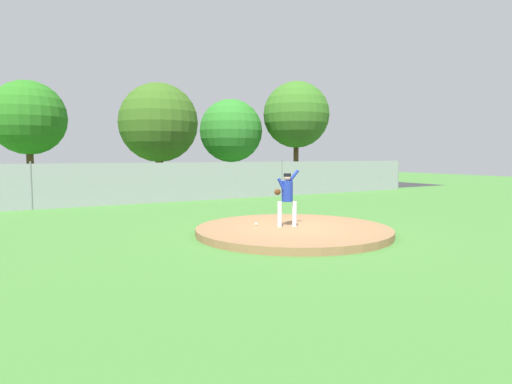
# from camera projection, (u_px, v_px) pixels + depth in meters

# --- Properties ---
(ground_plane) EXTENTS (80.00, 80.00, 0.00)m
(ground_plane) POSITION_uv_depth(u_px,v_px,m) (209.00, 211.00, 17.50)
(ground_plane) COLOR #427A33
(asphalt_strip) EXTENTS (44.00, 7.00, 0.01)m
(asphalt_strip) POSITION_uv_depth(u_px,v_px,m) (149.00, 195.00, 24.83)
(asphalt_strip) COLOR #2B2B2D
(asphalt_strip) RESTS_ON ground_plane
(pitchers_mound) EXTENTS (5.60, 5.60, 0.20)m
(pitchers_mound) POSITION_uv_depth(u_px,v_px,m) (293.00, 231.00, 12.32)
(pitchers_mound) COLOR olive
(pitchers_mound) RESTS_ON ground_plane
(pitcher_youth) EXTENTS (0.78, 0.32, 1.65)m
(pitcher_youth) POSITION_uv_depth(u_px,v_px,m) (287.00, 194.00, 12.29)
(pitcher_youth) COLOR silver
(pitcher_youth) RESTS_ON pitchers_mound
(baseball) EXTENTS (0.07, 0.07, 0.07)m
(baseball) POSITION_uv_depth(u_px,v_px,m) (256.00, 224.00, 12.62)
(baseball) COLOR white
(baseball) RESTS_ON pitchers_mound
(chainlink_fence) EXTENTS (31.16, 0.07, 2.02)m
(chainlink_fence) POSITION_uv_depth(u_px,v_px,m) (175.00, 182.00, 20.87)
(chainlink_fence) COLOR gray
(chainlink_fence) RESTS_ON ground_plane
(parked_car_teal) EXTENTS (2.04, 4.71, 1.70)m
(parked_car_teal) POSITION_uv_depth(u_px,v_px,m) (187.00, 180.00, 25.52)
(parked_car_teal) COLOR #146066
(parked_car_teal) RESTS_ON ground_plane
(parked_car_white) EXTENTS (1.92, 4.30, 1.75)m
(parked_car_white) POSITION_uv_depth(u_px,v_px,m) (109.00, 181.00, 24.01)
(parked_car_white) COLOR silver
(parked_car_white) RESTS_ON ground_plane
(parked_car_silver) EXTENTS (1.79, 4.07, 1.79)m
(parked_car_silver) POSITION_uv_depth(u_px,v_px,m) (300.00, 175.00, 30.69)
(parked_car_silver) COLOR #B7BABF
(parked_car_silver) RESTS_ON ground_plane
(parked_car_slate) EXTENTS (1.95, 4.64, 1.68)m
(parked_car_slate) POSITION_uv_depth(u_px,v_px,m) (235.00, 178.00, 27.23)
(parked_car_slate) COLOR slate
(parked_car_slate) RESTS_ON ground_plane
(parked_car_burgundy) EXTENTS (1.94, 4.38, 1.77)m
(parked_car_burgundy) POSITION_uv_depth(u_px,v_px,m) (11.00, 184.00, 21.05)
(parked_car_burgundy) COLOR maroon
(parked_car_burgundy) RESTS_ON ground_plane
(tree_broad_left) EXTENTS (5.20, 5.20, 7.52)m
(tree_broad_left) POSITION_uv_depth(u_px,v_px,m) (28.00, 118.00, 30.16)
(tree_broad_left) COLOR #4C331E
(tree_broad_left) RESTS_ON ground_plane
(tree_bushy_near) EXTENTS (5.93, 5.93, 7.69)m
(tree_bushy_near) POSITION_uv_depth(u_px,v_px,m) (159.00, 123.00, 32.29)
(tree_bushy_near) COLOR #4C331E
(tree_bushy_near) RESTS_ON ground_plane
(tree_leaning_west) EXTENTS (5.36, 5.36, 7.06)m
(tree_leaning_west) POSITION_uv_depth(u_px,v_px,m) (231.00, 131.00, 36.66)
(tree_leaning_west) COLOR #4C331E
(tree_leaning_west) RESTS_ON ground_plane
(tree_slender_far) EXTENTS (5.76, 5.76, 8.70)m
(tree_slender_far) POSITION_uv_depth(u_px,v_px,m) (296.00, 115.00, 37.46)
(tree_slender_far) COLOR #4C331E
(tree_slender_far) RESTS_ON ground_plane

